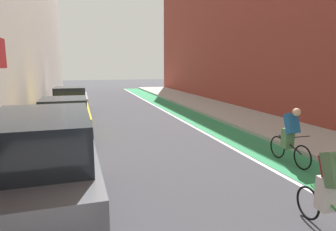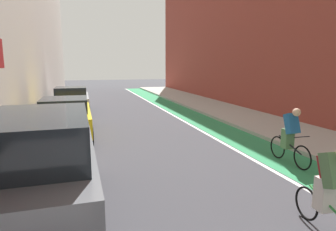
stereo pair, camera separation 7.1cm
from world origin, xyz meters
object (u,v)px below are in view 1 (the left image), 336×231
(parked_sedan_yellow_cab, at_px, (65,117))
(cyclist_trailing, at_px, (290,136))
(parked_sedan_silver, at_px, (70,100))
(cyclist_mid, at_px, (332,186))
(parked_suv_gray, at_px, (44,168))

(parked_sedan_yellow_cab, height_order, cyclist_trailing, cyclist_trailing)
(parked_sedan_silver, distance_m, cyclist_mid, 14.92)
(cyclist_mid, height_order, cyclist_trailing, cyclist_trailing)
(parked_suv_gray, distance_m, cyclist_mid, 4.79)
(parked_suv_gray, relative_size, parked_sedan_silver, 0.99)
(parked_sedan_yellow_cab, xyz_separation_m, cyclist_mid, (4.49, -8.30, 0.05))
(parked_sedan_yellow_cab, relative_size, cyclist_mid, 2.84)
(cyclist_mid, xyz_separation_m, cyclist_trailing, (1.77, 3.17, -0.03))
(parked_sedan_silver, xyz_separation_m, cyclist_trailing, (6.25, -11.06, 0.02))
(cyclist_mid, bearing_deg, parked_sedan_silver, 107.50)
(parked_sedan_yellow_cab, relative_size, parked_sedan_silver, 1.06)
(parked_sedan_silver, bearing_deg, cyclist_trailing, -60.51)
(parked_sedan_silver, bearing_deg, parked_suv_gray, -90.00)
(parked_suv_gray, bearing_deg, parked_sedan_yellow_cab, 90.01)
(parked_suv_gray, height_order, parked_sedan_silver, parked_suv_gray)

